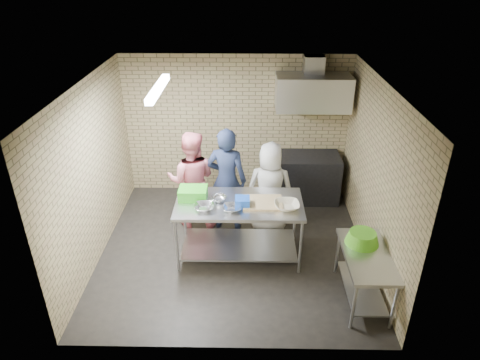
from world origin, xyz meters
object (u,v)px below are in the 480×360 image
object	(u,v)px
prep_table	(239,229)
bottle_green	(336,94)
stove	(306,177)
woman_white	(270,188)
green_crate	(193,193)
woman_pink	(192,180)
bottle_red	(314,93)
blue_tub	(242,202)
green_basin	(362,238)
side_counter	(364,276)
man_navy	(227,180)

from	to	relation	value
prep_table	bottle_green	world-z (taller)	bottle_green
stove	woman_white	world-z (taller)	woman_white
green_crate	woman_pink	size ratio (longest dim) A/B	0.25
bottle_red	woman_pink	distance (m)	2.69
blue_tub	stove	bearing A→B (deg)	57.58
prep_table	green_crate	bearing A→B (deg)	170.27
green_basin	bottle_green	xyz separation A→B (m)	(0.02, 2.74, 1.18)
green_basin	woman_white	distance (m)	1.87
side_counter	bottle_red	distance (m)	3.44
stove	bottle_red	distance (m)	1.60
blue_tub	bottle_red	size ratio (longest dim) A/B	1.18
green_basin	woman_pink	bearing A→B (deg)	147.89
green_crate	green_basin	bearing A→B (deg)	-18.93
green_basin	bottle_red	size ratio (longest dim) A/B	2.56
blue_tub	bottle_green	world-z (taller)	bottle_green
prep_table	man_navy	size ratio (longest dim) A/B	1.04
stove	bottle_red	world-z (taller)	bottle_red
woman_white	woman_pink	bearing A→B (deg)	0.15
blue_tub	bottle_green	size ratio (longest dim) A/B	1.41
woman_pink	woman_white	distance (m)	1.32
stove	man_navy	xyz separation A→B (m)	(-1.48, -1.03, 0.47)
blue_tub	woman_pink	size ratio (longest dim) A/B	0.12
blue_tub	man_navy	xyz separation A→B (m)	(-0.27, 0.87, -0.11)
blue_tub	green_basin	distance (m)	1.75
prep_table	stove	xyz separation A→B (m)	(1.26, 1.80, -0.03)
green_crate	bottle_green	size ratio (longest dim) A/B	2.83
stove	blue_tub	distance (m)	2.32
bottle_green	side_counter	bearing A→B (deg)	-90.00
prep_table	stove	bearing A→B (deg)	55.08
green_basin	woman_pink	world-z (taller)	woman_pink
blue_tub	man_navy	world-z (taller)	man_navy
blue_tub	bottle_green	bearing A→B (deg)	52.26
stove	blue_tub	xyz separation A→B (m)	(-1.21, -1.90, 0.57)
man_navy	woman_pink	bearing A→B (deg)	0.40
bottle_green	man_navy	world-z (taller)	bottle_green
green_crate	bottle_red	world-z (taller)	bottle_red
stove	prep_table	bearing A→B (deg)	-124.92
blue_tub	green_crate	bearing A→B (deg)	163.65
bottle_red	woman_white	world-z (taller)	bottle_red
stove	man_navy	size ratio (longest dim) A/B	0.65
bottle_red	bottle_green	bearing A→B (deg)	0.00
side_counter	bottle_green	xyz separation A→B (m)	(0.00, 2.99, 1.64)
blue_tub	woman_white	size ratio (longest dim) A/B	0.13
green_basin	man_navy	world-z (taller)	man_navy
blue_tub	green_basin	world-z (taller)	blue_tub
bottle_red	woman_white	bearing A→B (deg)	-121.88
green_crate	man_navy	distance (m)	0.82
green_crate	blue_tub	bearing A→B (deg)	-16.35
bottle_green	man_navy	size ratio (longest dim) A/B	0.08
woman_pink	green_basin	bearing A→B (deg)	149.75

